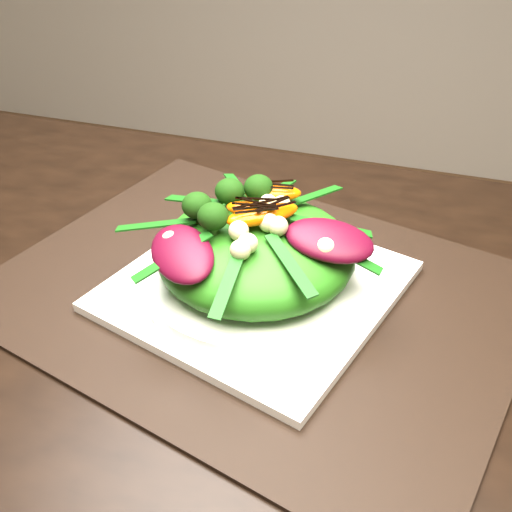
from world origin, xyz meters
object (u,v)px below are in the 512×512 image
(orange_segment, at_px, (269,203))
(lettuce_mound, at_px, (256,251))
(placemat, at_px, (256,291))
(salad_bowl, at_px, (256,275))
(dining_table, at_px, (59,358))
(plate_base, at_px, (256,286))

(orange_segment, bearing_deg, lettuce_mound, -97.29)
(placemat, bearing_deg, lettuce_mound, 135.00)
(placemat, height_order, salad_bowl, salad_bowl)
(dining_table, bearing_deg, salad_bowl, 39.73)
(plate_base, relative_size, lettuce_mound, 1.31)
(salad_bowl, bearing_deg, dining_table, -140.27)
(orange_segment, bearing_deg, placemat, -97.29)
(salad_bowl, distance_m, lettuce_mound, 0.03)
(plate_base, height_order, lettuce_mound, lettuce_mound)
(lettuce_mound, bearing_deg, plate_base, 45.00)
(plate_base, height_order, orange_segment, orange_segment)
(placemat, xyz_separation_m, salad_bowl, (-0.00, 0.00, 0.02))
(salad_bowl, xyz_separation_m, orange_segment, (0.00, 0.03, 0.07))
(lettuce_mound, xyz_separation_m, orange_segment, (0.00, 0.03, 0.04))
(plate_base, bearing_deg, dining_table, -140.27)
(lettuce_mound, bearing_deg, placemat, -45.00)
(dining_table, distance_m, lettuce_mound, 0.21)
(plate_base, xyz_separation_m, orange_segment, (0.00, 0.03, 0.08))
(dining_table, bearing_deg, plate_base, 39.73)
(lettuce_mound, bearing_deg, salad_bowl, 0.00)
(dining_table, distance_m, salad_bowl, 0.20)
(lettuce_mound, bearing_deg, orange_segment, 82.71)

